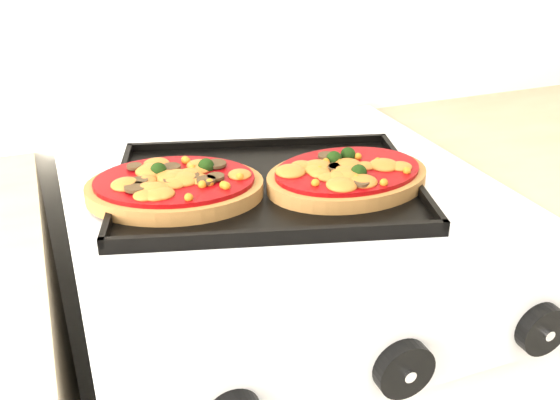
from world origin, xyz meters
name	(u,v)px	position (x,y,z in m)	size (l,w,h in m)	color
control_panel	(398,355)	(0.03, 1.39, 0.85)	(0.60, 0.02, 0.09)	silver
knob_center	(404,369)	(0.02, 1.37, 0.85)	(0.06, 0.06, 0.02)	black
knob_right	(542,329)	(0.20, 1.37, 0.85)	(0.06, 0.06, 0.02)	black
baking_tray	(267,184)	(0.00, 1.70, 0.92)	(0.42, 0.31, 0.02)	black
pizza_left	(175,185)	(-0.13, 1.71, 0.94)	(0.24, 0.17, 0.03)	#A46638
pizza_right	(347,174)	(0.10, 1.66, 0.94)	(0.23, 0.17, 0.03)	#A46638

